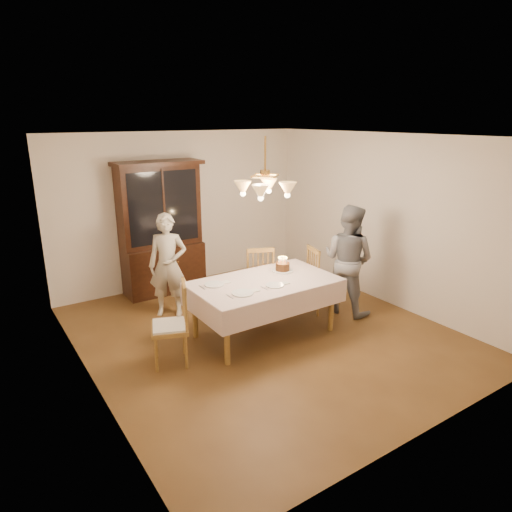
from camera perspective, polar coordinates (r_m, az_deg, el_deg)
ground at (r=6.29m, az=1.02°, el=-9.64°), size 5.00×5.00×0.00m
room_shell at (r=5.75m, az=1.11°, el=4.58°), size 5.00×5.00×5.00m
dining_table at (r=6.01m, az=1.06°, el=-3.81°), size 1.90×1.10×0.76m
china_hutch at (r=7.60m, az=-11.76°, el=3.12°), size 1.38×0.54×2.16m
chair_far_side at (r=6.92m, az=0.28°, el=-3.06°), size 0.57×0.56×1.00m
chair_left_end at (r=5.50m, az=-10.66°, el=-8.80°), size 0.55×0.56×1.00m
chair_right_end at (r=6.90m, az=8.38°, el=-3.32°), size 0.52×0.54×1.00m
elderly_woman at (r=6.71m, az=-10.95°, el=-1.16°), size 0.66×0.61×1.52m
adult_in_grey at (r=6.82m, az=11.45°, el=-0.44°), size 0.82×0.93×1.63m
birthday_cake at (r=6.36m, az=3.33°, el=-1.42°), size 0.30×0.30×0.20m
place_setting_near_left at (r=5.57m, az=-1.59°, el=-4.63°), size 0.42×0.27×0.02m
place_setting_near_right at (r=5.83m, az=2.47°, el=-3.66°), size 0.38×0.23×0.02m
place_setting_far_left at (r=5.87m, az=-5.13°, el=-3.54°), size 0.40×0.25×0.02m
chandelier at (r=5.68m, az=1.13°, el=8.47°), size 0.62×0.62×0.73m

